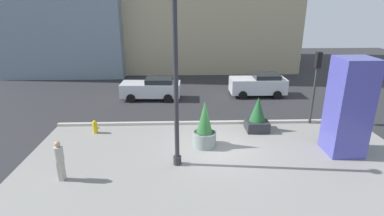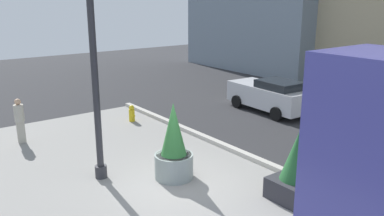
{
  "view_description": "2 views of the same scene",
  "coord_description": "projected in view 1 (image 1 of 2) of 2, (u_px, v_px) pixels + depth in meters",
  "views": [
    {
      "loc": [
        -1.7,
        -13.54,
        6.89
      ],
      "look_at": [
        -1.19,
        0.55,
        1.92
      ],
      "focal_mm": 28.18,
      "sensor_mm": 36.0,
      "label": 1
    },
    {
      "loc": [
        8.73,
        -6.15,
        5.32
      ],
      "look_at": [
        -0.3,
        0.69,
        2.2
      ],
      "focal_mm": 37.29,
      "sensor_mm": 36.0,
      "label": 2
    }
  ],
  "objects": [
    {
      "name": "potted_plant_mid_plaza",
      "position": [
        204.0,
        129.0,
        14.97
      ],
      "size": [
        1.18,
        1.18,
        2.38
      ],
      "color": "gray",
      "rests_on": "ground_plane"
    },
    {
      "name": "ground_plane",
      "position": [
        209.0,
        118.0,
        18.88
      ],
      "size": [
        60.0,
        60.0,
        0.0
      ],
      "primitive_type": "plane",
      "color": "#2D2D30"
    },
    {
      "name": "art_pillar_blue",
      "position": [
        349.0,
        107.0,
        13.9
      ],
      "size": [
        1.59,
        1.59,
        4.61
      ],
      "primitive_type": "cube",
      "color": "#4C4CAD",
      "rests_on": "ground_plane"
    },
    {
      "name": "fire_hydrant",
      "position": [
        95.0,
        127.0,
        16.66
      ],
      "size": [
        0.36,
        0.26,
        0.75
      ],
      "color": "gold",
      "rests_on": "ground_plane"
    },
    {
      "name": "plaza_pavement",
      "position": [
        221.0,
        168.0,
        13.22
      ],
      "size": [
        18.0,
        10.0,
        0.02
      ],
      "primitive_type": "cube",
      "color": "gray",
      "rests_on": "ground_plane"
    },
    {
      "name": "pedestrian_by_curb",
      "position": [
        60.0,
        159.0,
        12.04
      ],
      "size": [
        0.4,
        0.4,
        1.73
      ],
      "color": "#B2AD9E",
      "rests_on": "ground_plane"
    },
    {
      "name": "traffic_light_corner",
      "position": [
        316.0,
        76.0,
        17.18
      ],
      "size": [
        0.28,
        0.42,
        4.28
      ],
      "color": "#333833",
      "rests_on": "ground_plane"
    },
    {
      "name": "car_intersection",
      "position": [
        152.0,
        88.0,
        22.42
      ],
      "size": [
        4.43,
        2.12,
        1.61
      ],
      "color": "silver",
      "rests_on": "ground_plane"
    },
    {
      "name": "car_passing_lane",
      "position": [
        258.0,
        85.0,
        23.21
      ],
      "size": [
        4.21,
        2.06,
        1.71
      ],
      "color": "silver",
      "rests_on": "ground_plane"
    },
    {
      "name": "potted_plant_near_right",
      "position": [
        257.0,
        116.0,
        16.88
      ],
      "size": [
        1.23,
        1.23,
        1.96
      ],
      "color": "#2D2D33",
      "rests_on": "ground_plane"
    },
    {
      "name": "curb_strip",
      "position": [
        210.0,
        123.0,
        18.02
      ],
      "size": [
        18.0,
        0.24,
        0.16
      ],
      "primitive_type": "cube",
      "color": "#B7B2A8",
      "rests_on": "ground_plane"
    },
    {
      "name": "lamp_post",
      "position": [
        176.0,
        87.0,
        12.35
      ],
      "size": [
        0.44,
        0.44,
        7.41
      ],
      "color": "#2D2D33",
      "rests_on": "ground_plane"
    }
  ]
}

